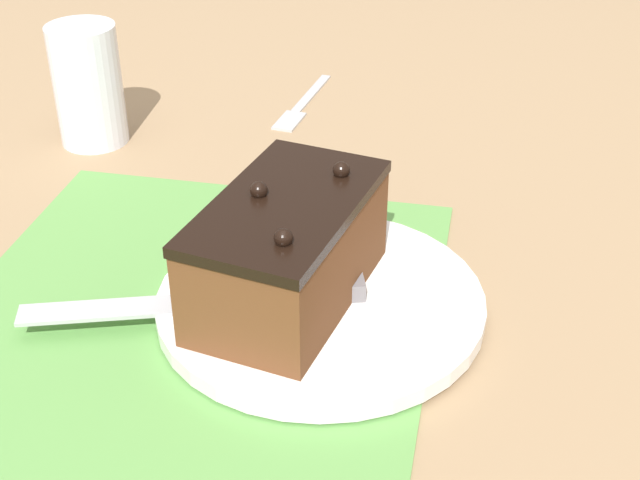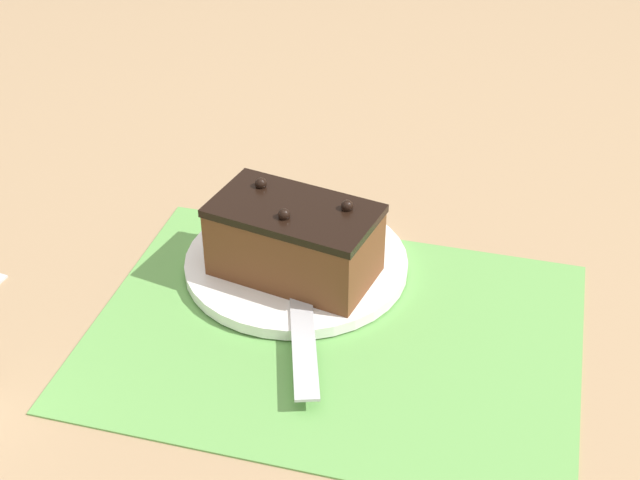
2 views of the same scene
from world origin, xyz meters
TOP-DOWN VIEW (x-y plane):
  - ground_plane at (0.00, 0.00)m, footprint 3.00×3.00m
  - placemat_woven at (0.00, 0.00)m, footprint 0.46×0.34m
  - cake_plate at (-0.06, 0.09)m, footprint 0.23×0.23m
  - chocolate_cake at (-0.06, 0.07)m, footprint 0.18×0.12m
  - serving_knife at (-0.05, 0.04)m, footprint 0.09×0.23m

SIDE VIEW (x-z plane):
  - ground_plane at x=0.00m, z-range 0.00..0.00m
  - placemat_woven at x=0.00m, z-range 0.00..0.00m
  - cake_plate at x=-0.06m, z-range 0.00..0.02m
  - serving_knife at x=-0.05m, z-range 0.01..0.03m
  - chocolate_cake at x=-0.06m, z-range 0.01..0.10m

